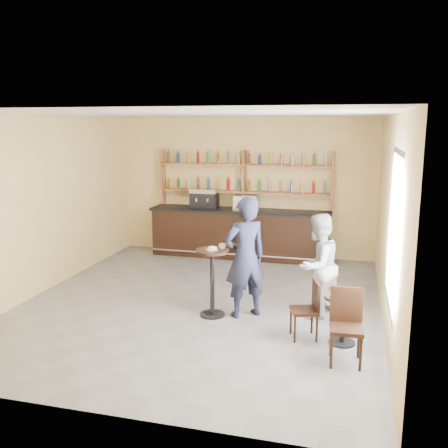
% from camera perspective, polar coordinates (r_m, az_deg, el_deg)
% --- Properties ---
extents(floor, '(7.00, 7.00, 0.00)m').
position_cam_1_polar(floor, '(8.76, -2.63, -8.99)').
color(floor, slate).
rests_on(floor, ground).
extents(ceiling, '(7.00, 7.00, 0.00)m').
position_cam_1_polar(ceiling, '(8.21, -2.84, 12.44)').
color(ceiling, white).
rests_on(ceiling, wall_back).
extents(wall_back, '(7.00, 0.00, 7.00)m').
position_cam_1_polar(wall_back, '(11.69, 2.42, 4.26)').
color(wall_back, '#F6D48C').
rests_on(wall_back, floor).
extents(wall_front, '(7.00, 0.00, 7.00)m').
position_cam_1_polar(wall_front, '(5.19, -14.41, -5.16)').
color(wall_front, '#F6D48C').
rests_on(wall_front, floor).
extents(wall_left, '(0.00, 7.00, 7.00)m').
position_cam_1_polar(wall_left, '(9.66, -19.98, 2.08)').
color(wall_left, '#F6D48C').
rests_on(wall_left, floor).
extents(wall_right, '(0.00, 7.00, 7.00)m').
position_cam_1_polar(wall_right, '(7.98, 18.29, 0.36)').
color(wall_right, '#F6D48C').
rests_on(wall_right, floor).
extents(window_pane, '(0.00, 2.00, 2.00)m').
position_cam_1_polar(window_pane, '(6.79, 18.86, -0.68)').
color(window_pane, white).
rests_on(window_pane, wall_right).
extents(window_frame, '(0.04, 1.70, 2.10)m').
position_cam_1_polar(window_frame, '(6.79, 18.81, -0.67)').
color(window_frame, black).
rests_on(window_frame, wall_right).
extents(shelf_unit, '(4.00, 0.26, 1.40)m').
position_cam_1_polar(shelf_unit, '(11.54, 2.29, 5.22)').
color(shelf_unit, brown).
rests_on(shelf_unit, wall_back).
extents(liquor_bottles, '(3.68, 0.10, 1.00)m').
position_cam_1_polar(liquor_bottles, '(11.52, 2.30, 6.06)').
color(liquor_bottles, '#8C5919').
rests_on(liquor_bottles, shelf_unit).
extents(bar_counter, '(4.15, 0.81, 1.12)m').
position_cam_1_polar(bar_counter, '(11.54, 1.78, -1.07)').
color(bar_counter, black).
rests_on(bar_counter, floor).
extents(espresso_machine, '(0.64, 0.43, 0.45)m').
position_cam_1_polar(espresso_machine, '(11.61, -2.23, 2.94)').
color(espresso_machine, black).
rests_on(espresso_machine, bar_counter).
extents(pastry_case, '(0.59, 0.50, 0.32)m').
position_cam_1_polar(pastry_case, '(11.37, 2.53, 2.45)').
color(pastry_case, silver).
rests_on(pastry_case, bar_counter).
extents(pedestal_table, '(0.60, 0.60, 1.09)m').
position_cam_1_polar(pedestal_table, '(8.03, -1.35, -6.75)').
color(pedestal_table, black).
rests_on(pedestal_table, floor).
extents(napkin, '(0.22, 0.22, 0.00)m').
position_cam_1_polar(napkin, '(7.88, -1.37, -2.95)').
color(napkin, white).
rests_on(napkin, pedestal_table).
extents(donut, '(0.15, 0.15, 0.05)m').
position_cam_1_polar(donut, '(7.86, -1.32, -2.78)').
color(donut, '#E69A54').
rests_on(donut, napkin).
extents(cup_pedestal, '(0.12, 0.12, 0.09)m').
position_cam_1_polar(cup_pedestal, '(7.92, -0.20, -2.55)').
color(cup_pedestal, white).
rests_on(cup_pedestal, pedestal_table).
extents(man_main, '(0.84, 0.80, 1.94)m').
position_cam_1_polar(man_main, '(7.91, 2.43, -3.86)').
color(man_main, black).
rests_on(man_main, floor).
extents(cafe_table, '(0.71, 0.71, 0.70)m').
position_cam_1_polar(cafe_table, '(7.30, 13.45, -10.61)').
color(cafe_table, black).
rests_on(cafe_table, floor).
extents(cup_cafe, '(0.12, 0.12, 0.10)m').
position_cam_1_polar(cup_cafe, '(7.16, 14.00, -7.64)').
color(cup_cafe, white).
rests_on(cup_cafe, cafe_table).
extents(chair_west, '(0.46, 0.46, 0.85)m').
position_cam_1_polar(chair_west, '(7.34, 9.14, -9.67)').
color(chair_west, black).
rests_on(chair_west, floor).
extents(chair_south, '(0.45, 0.45, 0.97)m').
position_cam_1_polar(chair_south, '(6.69, 13.80, -11.45)').
color(chair_south, black).
rests_on(chair_south, floor).
extents(patron_second, '(0.97, 1.03, 1.68)m').
position_cam_1_polar(patron_second, '(8.06, 10.66, -4.71)').
color(patron_second, '#9A9A9F').
rests_on(patron_second, floor).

